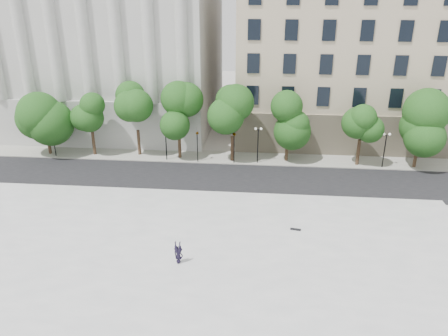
{
  "coord_description": "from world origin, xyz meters",
  "views": [
    {
      "loc": [
        5.26,
        -23.56,
        18.75
      ],
      "look_at": [
        2.17,
        10.0,
        4.61
      ],
      "focal_mm": 35.0,
      "sensor_mm": 36.0,
      "label": 1
    }
  ],
  "objects": [
    {
      "name": "traffic_light_west",
      "position": [
        -1.98,
        22.3,
        3.62
      ],
      "size": [
        0.43,
        1.59,
        4.13
      ],
      "color": "black",
      "rests_on": "ground"
    },
    {
      "name": "building_east",
      "position": [
        20.0,
        38.91,
        11.14
      ],
      "size": [
        36.0,
        26.15,
        23.0
      ],
      "color": "tan",
      "rests_on": "ground"
    },
    {
      "name": "plaza",
      "position": [
        0.0,
        3.0,
        0.23
      ],
      "size": [
        44.0,
        22.0,
        0.45
      ],
      "primitive_type": "cube",
      "color": "silver",
      "rests_on": "ground"
    },
    {
      "name": "street_trees",
      "position": [
        -0.42,
        23.36,
        5.2
      ],
      "size": [
        46.66,
        5.4,
        7.89
      ],
      "color": "#382619",
      "rests_on": "ground"
    },
    {
      "name": "street",
      "position": [
        0.0,
        18.0,
        0.01
      ],
      "size": [
        60.0,
        8.0,
        0.02
      ],
      "primitive_type": "cube",
      "color": "black",
      "rests_on": "ground"
    },
    {
      "name": "ground",
      "position": [
        0.0,
        0.0,
        0.0
      ],
      "size": [
        160.0,
        160.0,
        0.0
      ],
      "primitive_type": "plane",
      "color": "beige",
      "rests_on": "ground"
    },
    {
      "name": "far_sidewalk",
      "position": [
        0.0,
        24.0,
        0.06
      ],
      "size": [
        60.0,
        4.0,
        0.12
      ],
      "primitive_type": "cube",
      "color": "#A8A69B",
      "rests_on": "ground"
    },
    {
      "name": "skateboard",
      "position": [
        8.22,
        7.49,
        0.49
      ],
      "size": [
        0.88,
        0.37,
        0.09
      ],
      "primitive_type": "cube",
      "rotation": [
        0.0,
        0.0,
        -0.18
      ],
      "color": "black",
      "rests_on": "plaza"
    },
    {
      "name": "building_west",
      "position": [
        -17.0,
        38.57,
        12.89
      ],
      "size": [
        31.5,
        27.65,
        25.6
      ],
      "color": "#B9B9B4",
      "rests_on": "ground"
    },
    {
      "name": "lamp_posts",
      "position": [
        -0.33,
        22.6,
        2.93
      ],
      "size": [
        38.52,
        0.28,
        4.52
      ],
      "color": "black",
      "rests_on": "ground"
    },
    {
      "name": "traffic_light_east",
      "position": [
        2.18,
        22.3,
        3.73
      ],
      "size": [
        0.66,
        1.84,
        4.23
      ],
      "color": "black",
      "rests_on": "ground"
    },
    {
      "name": "person_lying",
      "position": [
        -0.34,
        2.12,
        0.69
      ],
      "size": [
        0.73,
        1.79,
        0.48
      ],
      "primitive_type": "imported",
      "rotation": [
        -1.54,
        0.0,
        -0.06
      ],
      "color": "black",
      "rests_on": "plaza"
    }
  ]
}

